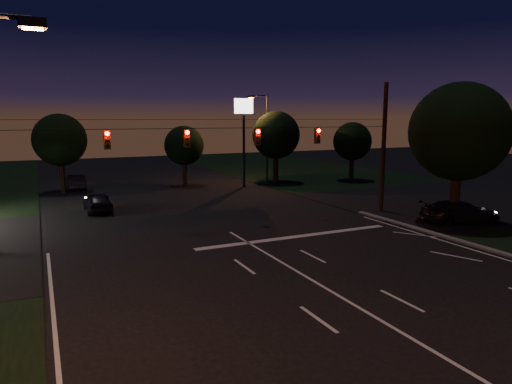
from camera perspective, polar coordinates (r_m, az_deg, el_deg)
ground at (r=15.40m, az=17.91°, el=-16.50°), size 140.00×140.00×0.00m
cross_street_right at (r=40.03m, az=23.10°, el=-0.98°), size 20.00×16.00×0.02m
stop_bar at (r=25.80m, az=5.13°, el=-5.56°), size 12.00×0.50×0.01m
utility_pole_right at (r=33.75m, az=15.32°, el=-2.35°), size 0.30×0.30×9.00m
signal_span at (r=26.77m, az=-4.11°, el=6.91°), size 24.00×0.40×1.56m
pole_sign_right at (r=43.71m, az=-1.54°, el=8.77°), size 1.80×0.30×8.40m
street_light_right_far at (r=46.92m, az=1.11°, el=7.59°), size 2.20×0.35×9.00m
tree_right_near at (r=30.78m, az=23.87°, el=6.77°), size 6.00×6.00×8.76m
tree_far_b at (r=44.14m, az=-23.29°, el=5.92°), size 4.60×4.60×6.98m
tree_far_c at (r=44.98m, az=-8.99°, el=5.70°), size 3.80×3.80×5.86m
tree_far_d at (r=46.52m, az=2.46°, el=7.05°), size 4.80×4.80×7.30m
tree_far_e at (r=49.17m, az=11.88°, el=6.15°), size 4.00×4.00×6.18m
car_oncoming_a at (r=34.16m, az=-19.18°, el=-1.17°), size 1.74×4.22×1.43m
car_oncoming_b at (r=46.22m, az=-21.63°, el=1.24°), size 1.59×4.20×1.37m
car_cross at (r=31.64m, az=24.18°, el=-2.27°), size 5.32×3.36×1.44m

